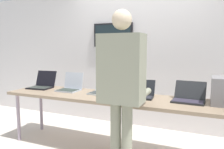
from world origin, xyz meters
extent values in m
cube|color=silver|center=(0.00, 1.13, 1.23)|extent=(8.00, 0.06, 2.46)
cube|color=black|center=(-0.50, 1.08, 1.64)|extent=(0.74, 0.05, 0.42)
cube|color=black|center=(-0.50, 1.06, 1.64)|extent=(0.68, 0.02, 0.36)
cube|color=#8C755D|center=(0.00, 0.00, 0.74)|extent=(3.18, 0.70, 0.04)
cylinder|color=gray|center=(-1.49, -0.25, 0.36)|extent=(0.05, 0.05, 0.72)
cylinder|color=gray|center=(-1.49, 0.25, 0.36)|extent=(0.05, 0.05, 0.72)
cube|color=black|center=(-1.32, 0.06, 0.77)|extent=(0.37, 0.29, 0.02)
cube|color=#2E342F|center=(-1.32, 0.04, 0.79)|extent=(0.34, 0.23, 0.00)
cube|color=black|center=(-1.34, 0.23, 0.90)|extent=(0.36, 0.12, 0.24)
cube|color=white|center=(-1.34, 0.23, 0.90)|extent=(0.33, 0.10, 0.22)
cube|color=#A9AEBB|center=(-0.78, 0.06, 0.77)|extent=(0.32, 0.26, 0.02)
cube|color=#2A332D|center=(-0.78, 0.04, 0.79)|extent=(0.29, 0.20, 0.00)
cube|color=#A9AEBB|center=(-0.78, 0.21, 0.91)|extent=(0.32, 0.06, 0.25)
cube|color=#2A5D3C|center=(-0.78, 0.21, 0.91)|extent=(0.29, 0.05, 0.22)
cube|color=#AEB5B8|center=(-0.22, 0.04, 0.77)|extent=(0.37, 0.25, 0.02)
cube|color=#2F3534|center=(-0.22, 0.03, 0.79)|extent=(0.34, 0.20, 0.00)
cube|color=#AEB5B8|center=(-0.21, 0.20, 0.89)|extent=(0.36, 0.11, 0.22)
cube|color=#202129|center=(-0.21, 0.20, 0.89)|extent=(0.33, 0.09, 0.19)
cube|color=black|center=(0.34, 0.04, 0.77)|extent=(0.33, 0.25, 0.02)
cube|color=#27272F|center=(0.34, 0.03, 0.79)|extent=(0.30, 0.19, 0.00)
cube|color=black|center=(0.32, 0.20, 0.88)|extent=(0.32, 0.14, 0.20)
cube|color=black|center=(0.32, 0.21, 0.88)|extent=(0.29, 0.12, 0.17)
cube|color=black|center=(0.92, 0.04, 0.77)|extent=(0.38, 0.26, 0.02)
cube|color=#2F2A39|center=(0.92, 0.03, 0.79)|extent=(0.35, 0.20, 0.00)
cube|color=black|center=(0.93, 0.21, 0.89)|extent=(0.37, 0.14, 0.21)
cube|color=black|center=(0.93, 0.22, 0.89)|extent=(0.35, 0.12, 0.18)
cylinder|color=gray|center=(0.27, -0.63, 0.43)|extent=(0.11, 0.11, 0.86)
cylinder|color=gray|center=(0.39, -0.63, 0.43)|extent=(0.11, 0.11, 0.86)
cube|color=gray|center=(0.33, -0.63, 1.20)|extent=(0.44, 0.26, 0.68)
sphere|color=beige|center=(0.33, -0.63, 1.68)|extent=(0.20, 0.20, 0.20)
cylinder|color=gray|center=(0.16, -0.34, 0.91)|extent=(0.07, 0.32, 0.07)
cylinder|color=gray|center=(0.49, -0.34, 0.91)|extent=(0.07, 0.32, 0.07)
cube|color=white|center=(0.01, -0.17, 0.76)|extent=(0.25, 0.33, 0.00)
camera|label=1|loc=(1.12, -2.68, 1.41)|focal=35.66mm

